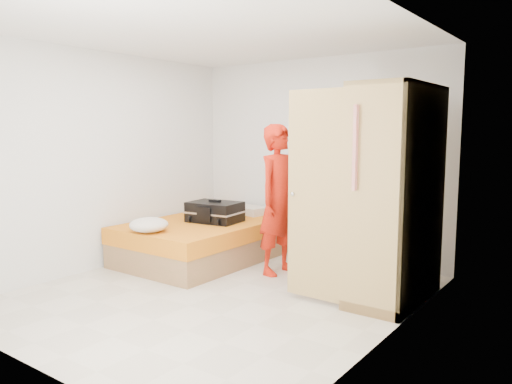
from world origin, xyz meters
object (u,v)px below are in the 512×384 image
Objects in this scene: suitcase at (215,212)px; bed at (202,241)px; round_cushion at (149,225)px; wardrobe at (389,200)px; person at (279,200)px.

bed is at bearing -146.83° from suitcase.
round_cushion is at bearing -93.85° from bed.
bed is 0.90m from round_cushion.
suitcase is 0.96m from round_cushion.
wardrobe is 1.39m from person.
round_cushion is (-0.19, -0.94, -0.04)m from suitcase.
bed is 2.85× the size of suitcase.
wardrobe is 2.96× the size of suitcase.
wardrobe is (2.50, -0.04, 0.75)m from bed.
suitcase is (-2.37, 0.15, -0.37)m from wardrobe.
person is at bearing 5.31° from bed.
round_cushion is at bearing -162.74° from wardrobe.
round_cushion is (-2.56, -0.79, -0.41)m from wardrobe.
bed is 4.51× the size of round_cushion.
wardrobe is 4.69× the size of round_cushion.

